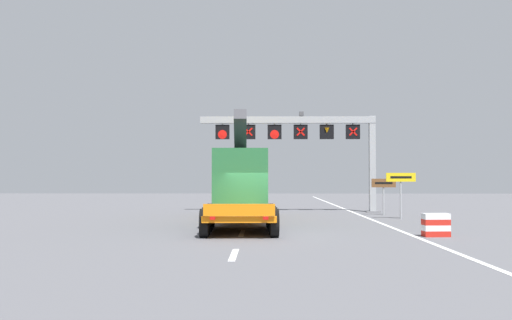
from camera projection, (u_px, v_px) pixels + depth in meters
name	position (u px, v px, depth m)	size (l,w,h in m)	color
ground	(255.00, 234.00, 22.46)	(112.00, 112.00, 0.00)	#5B5B60
lane_markings	(251.00, 210.00, 38.66)	(0.20, 46.99, 0.01)	silver
edge_line_right	(358.00, 214.00, 34.37)	(0.20, 63.00, 0.01)	silver
overhead_lane_gantry	(307.00, 134.00, 36.81)	(11.84, 0.90, 6.65)	#9EA0A5
heavy_haul_truck_orange	(241.00, 183.00, 28.71)	(3.41, 14.13, 5.30)	orange
exit_sign_yellow	(401.00, 184.00, 30.66)	(1.62, 0.15, 2.55)	#9EA0A5
tourist_info_sign_brown	(384.00, 187.00, 33.81)	(1.47, 0.15, 2.22)	#9EA0A5
crash_barrier_striped	(436.00, 225.00, 21.57)	(1.04, 0.58, 0.90)	red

